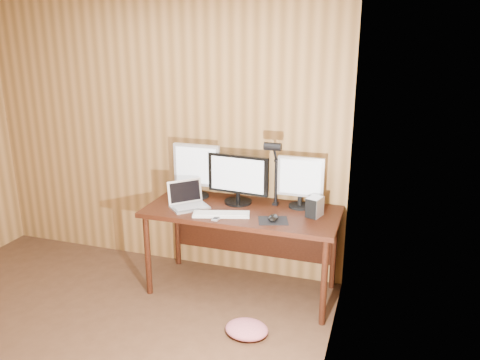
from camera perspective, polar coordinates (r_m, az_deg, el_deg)
The scene contains 13 objects.
desk at distance 3.98m, azimuth 0.55°, elevation -4.91°, with size 1.60×0.70×0.75m.
monitor_center at distance 3.96m, azimuth -0.25°, elevation 0.19°, with size 0.54×0.24×0.42m.
monitor_left at distance 4.12m, azimuth -5.29°, elevation 1.36°, with size 0.42×0.20×0.48m.
monitor_right at distance 3.88m, azimuth 7.38°, elevation -0.08°, with size 0.38×0.18×0.43m.
laptop at distance 3.95m, azimuth -6.41°, elevation -2.49°, with size 0.38×0.38×0.22m.
keyboard at distance 3.75m, azimuth -2.30°, elevation -4.18°, with size 0.47×0.26×0.02m.
mousepad at distance 3.65m, azimuth 4.05°, elevation -4.96°, with size 0.23×0.19×0.00m, color black.
mouse at distance 3.64m, azimuth 4.06°, elevation -4.63°, with size 0.07×0.12×0.04m, color black.
hard_drive at distance 3.75m, azimuth 9.08°, elevation -3.25°, with size 0.14×0.17×0.16m.
phone at distance 3.68m, azimuth -2.88°, elevation -4.68°, with size 0.05×0.10×0.01m.
speaker at distance 3.93m, azimuth 9.63°, elevation -2.73°, with size 0.05×0.05×0.11m, color black.
desk_lamp at distance 3.81m, azimuth 4.19°, elevation 1.92°, with size 0.14×0.20×0.61m.
fabric_pile at distance 3.62m, azimuth 0.82°, elevation -17.75°, with size 0.32×0.26×0.10m, color #B55864, non-canonical shape.
Camera 1 is at (2.04, -1.82, 2.11)m, focal length 35.00 mm.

